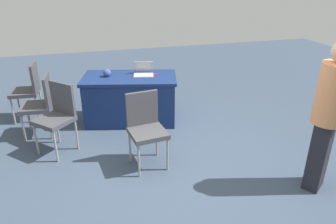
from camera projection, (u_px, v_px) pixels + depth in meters
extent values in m
plane|color=#3D4C60|center=(180.00, 186.00, 3.74)|extent=(14.40, 14.40, 0.00)
cube|color=navy|center=(129.00, 78.00, 5.08)|extent=(1.65, 1.12, 0.05)
cube|color=navy|center=(131.00, 100.00, 5.24)|extent=(1.59, 1.08, 0.73)
cylinder|color=#9E9993|center=(168.00, 155.00, 3.95)|extent=(0.03, 0.03, 0.45)
cylinder|color=#9E9993|center=(139.00, 161.00, 3.81)|extent=(0.03, 0.03, 0.45)
cylinder|color=#9E9993|center=(157.00, 141.00, 4.26)|extent=(0.03, 0.03, 0.45)
cylinder|color=#9E9993|center=(130.00, 146.00, 4.13)|extent=(0.03, 0.03, 0.45)
cube|color=#47474C|center=(148.00, 133.00, 3.93)|extent=(0.49, 0.49, 0.06)
cube|color=#47474C|center=(142.00, 108.00, 3.99)|extent=(0.42, 0.09, 0.45)
cylinder|color=#9E9993|center=(23.00, 128.00, 4.62)|extent=(0.03, 0.03, 0.44)
cylinder|color=#9E9993|center=(29.00, 117.00, 4.96)|extent=(0.03, 0.03, 0.44)
cylinder|color=#9E9993|center=(50.00, 126.00, 4.69)|extent=(0.03, 0.03, 0.44)
cylinder|color=#9E9993|center=(54.00, 116.00, 5.03)|extent=(0.03, 0.03, 0.44)
cube|color=#47474C|center=(36.00, 107.00, 4.72)|extent=(0.47, 0.47, 0.06)
cube|color=#47474C|center=(48.00, 90.00, 4.65)|extent=(0.07, 0.42, 0.45)
cylinder|color=#9E9993|center=(56.00, 147.00, 4.11)|extent=(0.03, 0.03, 0.46)
cylinder|color=#9E9993|center=(36.00, 140.00, 4.29)|extent=(0.03, 0.03, 0.46)
cylinder|color=#9E9993|center=(77.00, 135.00, 4.41)|extent=(0.03, 0.03, 0.46)
cylinder|color=#9E9993|center=(58.00, 129.00, 4.59)|extent=(0.03, 0.03, 0.46)
cube|color=#47474C|center=(54.00, 120.00, 4.24)|extent=(0.62, 0.62, 0.06)
cube|color=#47474C|center=(63.00, 98.00, 4.30)|extent=(0.32, 0.33, 0.45)
cylinder|color=#9E9993|center=(13.00, 112.00, 5.14)|extent=(0.03, 0.03, 0.46)
cylinder|color=#9E9993|center=(18.00, 103.00, 5.48)|extent=(0.03, 0.03, 0.46)
cylinder|color=#9E9993|center=(37.00, 110.00, 5.20)|extent=(0.03, 0.03, 0.46)
cylinder|color=#9E9993|center=(41.00, 101.00, 5.54)|extent=(0.03, 0.03, 0.46)
cube|color=#47474C|center=(25.00, 92.00, 5.23)|extent=(0.47, 0.47, 0.06)
cube|color=#47474C|center=(35.00, 77.00, 5.16)|extent=(0.07, 0.42, 0.45)
cube|color=#26262D|center=(319.00, 156.00, 3.57)|extent=(0.33, 0.31, 0.84)
cylinder|color=#F49E60|center=(333.00, 94.00, 3.26)|extent=(0.47, 0.47, 0.66)
cube|color=silver|center=(144.00, 75.00, 5.11)|extent=(0.36, 0.28, 0.02)
cube|color=#B7B7BC|center=(143.00, 67.00, 5.20)|extent=(0.32, 0.14, 0.19)
sphere|color=#3F5999|center=(107.00, 73.00, 5.04)|extent=(0.12, 0.12, 0.12)
cube|color=red|center=(152.00, 75.00, 5.14)|extent=(0.18, 0.06, 0.01)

